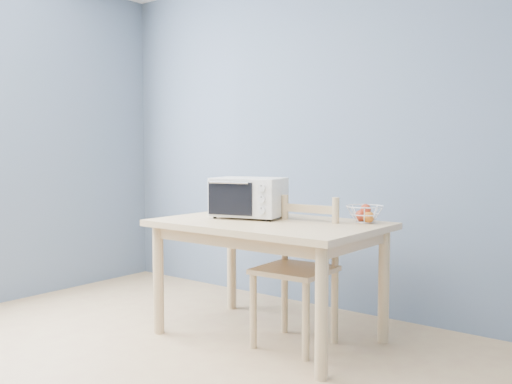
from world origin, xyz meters
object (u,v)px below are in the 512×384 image
Objects in this scene: dining_table at (268,237)px; toaster_oven at (246,197)px; fruit_basket at (365,213)px; dining_chair at (298,272)px.

dining_table is 2.71× the size of toaster_oven.
fruit_basket reaches higher than dining_table.
fruit_basket is (0.75, 0.25, -0.08)m from toaster_oven.
toaster_oven reaches higher than dining_table.
dining_chair is (0.44, -0.04, -0.44)m from toaster_oven.
dining_table is 1.54× the size of dining_chair.
toaster_oven is 0.57× the size of dining_chair.
dining_chair is (-0.31, -0.28, -0.36)m from fruit_basket.
fruit_basket is at bearing 39.40° from dining_chair.
dining_chair is at bearing -137.05° from fruit_basket.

